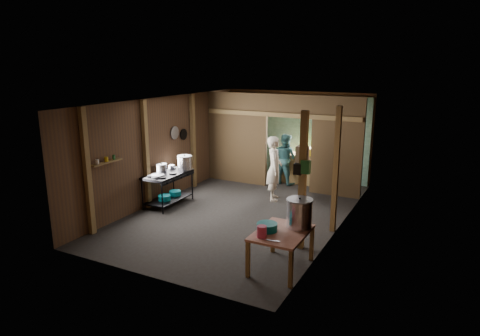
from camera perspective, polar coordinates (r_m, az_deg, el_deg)
The scene contains 43 objects.
floor at distance 9.98m, azimuth 0.53°, elevation -5.88°, with size 4.50×7.00×0.00m, color #262626.
ceiling at distance 9.41m, azimuth 0.56°, elevation 9.16°, with size 4.50×7.00×0.00m, color #342F2A.
wall_back at distance 12.78m, azimuth 7.62°, elevation 4.48°, with size 4.50×0.00×2.60m, color #492F1C.
wall_front at distance 6.78m, azimuth -12.88°, elevation -4.43°, with size 4.50×0.00×2.60m, color #492F1C.
wall_left at distance 10.79m, azimuth -10.21°, elevation 2.60°, with size 0.00×7.00×2.60m, color #492F1C.
wall_right at distance 8.86m, azimuth 13.66°, elevation -0.09°, with size 0.00×7.00×2.60m, color #492F1C.
partition_left at distance 12.12m, azimuth -0.39°, elevation 4.09°, with size 1.85×0.10×2.60m, color brown.
partition_right at distance 11.11m, azimuth 13.01°, elevation 2.79°, with size 1.35×0.10×2.60m, color brown.
partition_header at distance 11.35m, azimuth 6.74°, elevation 8.40°, with size 1.30×0.10×0.60m, color brown.
turquoise_panel at distance 12.73m, azimuth 7.52°, elevation 4.22°, with size 4.40×0.06×2.50m, color #80B7AE.
back_counter at distance 12.35m, azimuth 7.94°, elevation -0.01°, with size 1.20×0.50×0.85m, color olive.
wall_clock at distance 12.52m, azimuth 8.64°, elevation 7.02°, with size 0.20×0.20×0.03m, color silver.
post_left_a at distance 8.87m, azimuth -20.02°, elevation -0.55°, with size 0.10×0.12×2.60m, color olive.
post_left_b at distance 10.13m, azimuth -12.62°, elevation 1.74°, with size 0.10×0.12×2.60m, color olive.
post_left_c at distance 11.71m, azimuth -6.39°, elevation 3.63°, with size 0.10×0.12×2.60m, color olive.
post_right at distance 8.69m, azimuth 12.90°, elevation -0.33°, with size 0.10×0.12×2.60m, color olive.
post_free at distance 7.76m, azimuth 8.48°, elevation -1.86°, with size 0.12×0.12×2.60m, color olive.
cross_beam at distance 11.42m, azimuth 5.44°, elevation 7.20°, with size 4.40×0.12×0.12m, color olive.
pan_lid_big at distance 11.02m, azimuth -8.87°, elevation 4.74°, with size 0.34×0.34×0.03m, color slate.
pan_lid_small at distance 11.35m, azimuth -7.66°, elevation 4.55°, with size 0.30×0.30×0.03m, color black.
wall_shelf at distance 9.16m, azimuth -17.68°, elevation 0.74°, with size 0.14×0.80×0.03m, color olive.
jar_white at distance 8.97m, azimuth -18.82°, elevation 0.81°, with size 0.07×0.07×0.10m, color silver.
jar_yellow at distance 9.14m, azimuth -17.71°, elevation 1.13°, with size 0.08×0.08×0.10m, color gold.
jar_green at distance 9.30m, azimuth -16.76°, elevation 1.41°, with size 0.06×0.06×0.10m, color #1A5B29.
bag_white at distance 7.73m, azimuth 8.45°, elevation 1.75°, with size 0.22×0.15×0.32m, color silver.
bag_green at distance 7.60m, azimuth 8.91°, elevation 0.14°, with size 0.16×0.12×0.24m, color #1A5B29.
bag_black at distance 7.64m, azimuth 7.86°, elevation -0.14°, with size 0.14×0.10×0.20m, color black.
gas_range at distance 10.47m, azimuth -9.72°, elevation -2.81°, with size 0.70×1.36×0.80m, color black, non-canonical shape.
prep_table at distance 7.27m, azimuth 5.61°, elevation -11.02°, with size 0.82×1.13×0.67m, color tan, non-canonical shape.
stove_pot_large at distance 10.62m, azimuth -7.50°, elevation 0.68°, with size 0.37×0.37×0.37m, color silver, non-canonical shape.
stove_pot_med at distance 10.43m, azimuth -10.62°, elevation -0.07°, with size 0.27×0.27×0.24m, color silver, non-canonical shape.
stove_saucepan at distance 10.75m, azimuth -9.31°, elevation 0.14°, with size 0.16×0.16×0.10m, color silver.
frying_pan at distance 10.07m, azimuth -11.10°, elevation -1.03°, with size 0.32×0.54×0.07m, color slate, non-canonical shape.
blue_tub_front at distance 10.40m, azimuth -10.23°, elevation -4.00°, with size 0.31×0.31×0.13m, color #06656F.
blue_tub_back at distance 10.74m, azimuth -8.81°, elevation -3.38°, with size 0.30×0.30×0.12m, color #06656F.
stock_pot at distance 7.27m, azimuth 8.07°, elevation -6.18°, with size 0.45×0.45×0.53m, color silver, non-canonical shape.
wash_basin at distance 7.13m, azimuth 3.69°, elevation -7.99°, with size 0.35×0.35×0.13m, color #06656F.
pink_bucket at distance 6.87m, azimuth 2.98°, elevation -8.61°, with size 0.16×0.16×0.19m, color #BF335B.
knife at distance 6.78m, azimuth 4.20°, elevation -9.78°, with size 0.30×0.04×0.01m, color silver.
yellow_tub at distance 12.13m, azimuth 9.57°, elevation 2.23°, with size 0.38×0.38×0.21m, color gold.
red_cup at distance 12.35m, azimuth 6.62°, elevation 2.39°, with size 0.12×0.12×0.15m, color #C40008.
cook at distance 10.63m, azimuth 4.68°, elevation -0.05°, with size 0.60×0.39×1.64m, color white.
worker_back at distance 12.11m, azimuth 6.12°, elevation 1.24°, with size 0.71×0.55×1.46m, color #366C70.
Camera 1 is at (4.20, -8.38, 3.42)m, focal length 31.43 mm.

